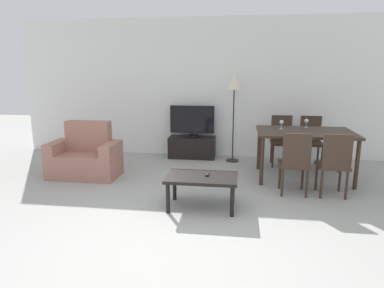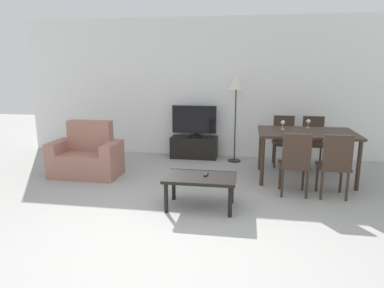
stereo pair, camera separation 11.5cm
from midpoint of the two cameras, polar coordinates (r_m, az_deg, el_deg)
ground_plane at (r=3.47m, az=-6.18°, el=-17.51°), size 18.00×18.00×0.00m
wall_back at (r=6.85m, az=1.52°, el=9.26°), size 7.51×0.06×2.70m
armchair at (r=5.87m, az=-17.87°, el=-2.16°), size 1.10×0.62×0.89m
tv_stand at (r=6.77m, az=-0.46°, el=-0.54°), size 0.91×0.40×0.42m
tv at (r=6.67m, az=-0.48°, el=3.78°), size 0.86×0.30×0.61m
coffee_table at (r=4.30m, az=0.86°, el=-6.05°), size 0.89×0.55×0.42m
dining_table at (r=5.65m, az=17.74°, el=1.28°), size 1.47×0.98×0.77m
dining_chair_near at (r=4.88m, az=16.14°, el=-2.70°), size 0.40×0.40×0.90m
dining_chair_far at (r=6.50m, az=18.72°, el=0.84°), size 0.40×0.40×0.90m
dining_chair_near_right at (r=4.99m, az=22.02°, el=-2.82°), size 0.40×0.40×0.90m
dining_chair_far_left at (r=6.42m, az=14.20°, el=0.98°), size 0.40×0.40×0.90m
floor_lamp at (r=6.38m, az=6.53°, el=9.47°), size 0.29×0.29×1.66m
remote_primary at (r=4.33m, az=1.80°, el=-5.03°), size 0.04×0.15×0.02m
wine_glass_left at (r=5.70m, az=14.14°, el=3.46°), size 0.07×0.07×0.15m
wine_glass_center at (r=5.96m, az=18.02°, el=3.60°), size 0.07×0.07×0.15m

